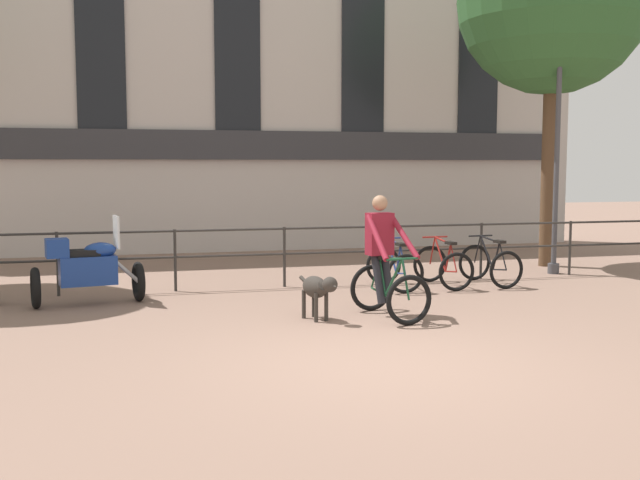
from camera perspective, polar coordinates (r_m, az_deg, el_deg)
ground_plane at (r=8.21m, az=4.73°, el=-9.28°), size 60.00×60.00×0.00m
canal_railing at (r=13.03m, az=-2.73°, el=-0.50°), size 15.05×0.05×1.05m
building_facade at (r=18.77m, az=-6.43°, el=11.93°), size 18.00×0.72×8.35m
cyclist_with_bike at (r=10.54m, az=4.98°, el=-1.70°), size 0.85×1.26×1.70m
dog at (r=10.23m, az=-0.15°, el=-3.69°), size 0.43×0.88×0.64m
parked_motorcycle at (r=11.89m, az=-17.34°, el=-2.07°), size 1.71×0.90×1.35m
parked_bicycle_near_lamp at (r=12.93m, az=5.68°, el=-2.13°), size 0.67×1.12×0.86m
parked_bicycle_mid_left at (r=13.27m, az=9.35°, el=-1.98°), size 0.70×1.13×0.86m
parked_bicycle_mid_right at (r=13.66m, az=12.83°, el=-1.83°), size 0.75×1.16×0.86m
street_lamp at (r=15.25m, az=17.63°, el=6.84°), size 0.28×0.28×4.43m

